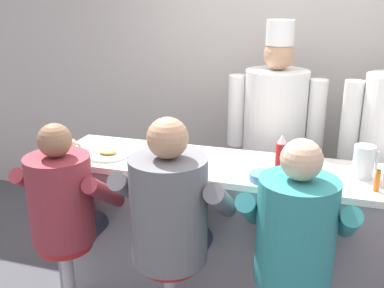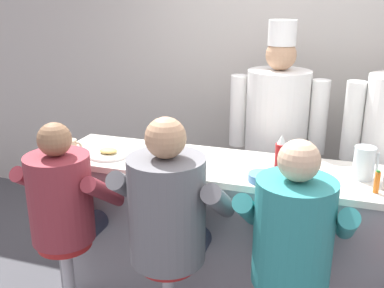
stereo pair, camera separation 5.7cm
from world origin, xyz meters
name	(u,v)px [view 1 (the left image)]	position (x,y,z in m)	size (l,w,h in m)	color
wall_back	(290,77)	(0.00, 1.62, 1.35)	(10.00, 0.06, 2.70)	beige
diner_counter	(261,240)	(0.00, 0.30, 0.51)	(2.78, 0.59, 1.01)	gray
ketchup_bottle_red	(281,156)	(0.10, 0.22, 1.13)	(0.07, 0.07, 0.25)	red
hot_sauce_bottle_orange	(377,180)	(0.63, 0.14, 1.07)	(0.03, 0.03, 0.13)	orange
water_pitcher_clear	(364,161)	(0.56, 0.33, 1.11)	(0.14, 0.12, 0.19)	silver
breakfast_plate	(108,154)	(-1.02, 0.20, 1.02)	(0.27, 0.27, 0.05)	white
cereal_bowl	(263,177)	(0.02, 0.10, 1.03)	(0.17, 0.17, 0.05)	#4C7FB7
coffee_mug_tan	(70,147)	(-1.29, 0.18, 1.06)	(0.14, 0.09, 0.09)	beige
diner_seated_maroon	(64,204)	(-1.11, -0.21, 0.84)	(0.57, 0.57, 1.35)	#B2B5BA
diner_seated_grey	(171,213)	(-0.44, -0.20, 0.88)	(0.64, 0.63, 1.44)	#B2B5BA
diner_seated_teal	(296,236)	(0.24, -0.21, 0.86)	(0.60, 0.60, 1.39)	#B2B5BA
cook_in_whites_near	(274,133)	(-0.04, 1.01, 1.02)	(0.73, 0.47, 1.86)	#232328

